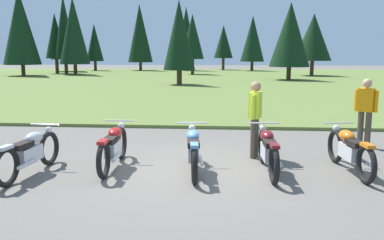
# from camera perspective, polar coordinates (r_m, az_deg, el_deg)

# --- Properties ---
(ground_plane) EXTENTS (140.00, 140.00, 0.00)m
(ground_plane) POSITION_cam_1_polar(r_m,az_deg,el_deg) (7.94, -0.36, -7.14)
(ground_plane) COLOR #605B54
(grass_moorland) EXTENTS (80.00, 44.00, 0.10)m
(grass_moorland) POSITION_cam_1_polar(r_m,az_deg,el_deg) (34.00, 3.58, 5.72)
(grass_moorland) COLOR #5B7033
(grass_moorland) RESTS_ON ground
(forest_treeline) EXTENTS (44.12, 28.35, 8.32)m
(forest_treeline) POSITION_cam_1_polar(r_m,az_deg,el_deg) (43.53, -1.23, 12.15)
(forest_treeline) COLOR #47331E
(forest_treeline) RESTS_ON ground
(motorcycle_silver) EXTENTS (0.62, 2.10, 0.88)m
(motorcycle_silver) POSITION_cam_1_polar(r_m,az_deg,el_deg) (8.13, -22.05, -4.26)
(motorcycle_silver) COLOR black
(motorcycle_silver) RESTS_ON ground
(motorcycle_red) EXTENTS (0.62, 2.10, 0.88)m
(motorcycle_red) POSITION_cam_1_polar(r_m,az_deg,el_deg) (8.14, -11.11, -3.70)
(motorcycle_red) COLOR black
(motorcycle_red) RESTS_ON ground
(motorcycle_sky_blue) EXTENTS (0.62, 2.10, 0.88)m
(motorcycle_sky_blue) POSITION_cam_1_polar(r_m,az_deg,el_deg) (7.72, 0.16, -4.24)
(motorcycle_sky_blue) COLOR black
(motorcycle_sky_blue) RESTS_ON ground
(motorcycle_maroon) EXTENTS (0.62, 2.10, 0.88)m
(motorcycle_maroon) POSITION_cam_1_polar(r_m,az_deg,el_deg) (7.84, 10.73, -4.20)
(motorcycle_maroon) COLOR black
(motorcycle_maroon) RESTS_ON ground
(motorcycle_orange) EXTENTS (0.62, 2.10, 0.88)m
(motorcycle_orange) POSITION_cam_1_polar(r_m,az_deg,el_deg) (8.28, 21.48, -3.97)
(motorcycle_orange) COLOR black
(motorcycle_orange) RESTS_ON ground
(rider_in_hivis_vest) EXTENTS (0.47, 0.39, 1.67)m
(rider_in_hivis_vest) POSITION_cam_1_polar(r_m,az_deg,el_deg) (10.53, 23.44, 1.48)
(rider_in_hivis_vest) COLOR #4C4233
(rider_in_hivis_vest) RESTS_ON ground
(rider_with_back_turned) EXTENTS (0.31, 0.53, 1.67)m
(rider_with_back_turned) POSITION_cam_1_polar(r_m,az_deg,el_deg) (8.82, 8.96, 0.74)
(rider_with_back_turned) COLOR #4C4233
(rider_with_back_turned) RESTS_ON ground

